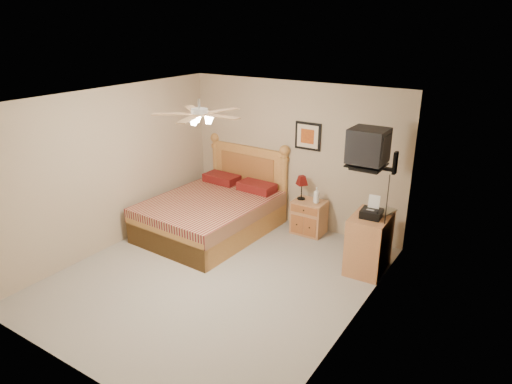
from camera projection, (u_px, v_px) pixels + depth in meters
The scene contains 17 objects.
floor at pixel (216, 277), 6.48m from camera, with size 4.50×4.50×0.00m, color #9B958C.
ceiling at pixel (209, 100), 5.59m from camera, with size 4.00×4.50×0.04m, color white.
wall_back at pixel (293, 155), 7.81m from camera, with size 4.00×0.04×2.50m, color tan.
wall_front at pixel (65, 267), 4.26m from camera, with size 4.00×0.04×2.50m, color tan.
wall_left at pixel (110, 170), 7.04m from camera, with size 0.04×4.50×2.50m, color tan.
wall_right at pixel (357, 230), 5.02m from camera, with size 0.04×4.50×2.50m, color tan.
bed at pixel (209, 193), 7.59m from camera, with size 1.67×2.20×1.42m, color #B77738, non-canonical shape.
nightstand at pixel (309, 217), 7.72m from camera, with size 0.53×0.40×0.58m, color tan.
table_lamp at pixel (302, 187), 7.64m from camera, with size 0.23×0.23×0.42m, color #5E0F0D, non-canonical shape.
lotion_bottle at pixel (316, 195), 7.51m from camera, with size 0.10×0.10×0.27m, color white.
framed_picture at pixel (308, 136), 7.52m from camera, with size 0.46×0.04×0.46m, color black.
dresser at pixel (369, 243), 6.52m from camera, with size 0.50×0.72×0.85m, color #AC734B.
fax_machine at pixel (372, 207), 6.27m from camera, with size 0.28×0.30×0.30m, color black, non-canonical shape.
magazine_lower at pixel (378, 210), 6.53m from camera, with size 0.20×0.26×0.02m, color beige.
magazine_upper at pixel (378, 209), 6.52m from camera, with size 0.22×0.30×0.02m, color #9F927C.
wall_tv at pixel (379, 150), 6.01m from camera, with size 0.56×0.46×0.58m, color black, non-canonical shape.
ceiling_fan at pixel (200, 114), 5.48m from camera, with size 1.14×1.14×0.28m, color silver, non-canonical shape.
Camera 1 is at (3.52, -4.43, 3.42)m, focal length 32.00 mm.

